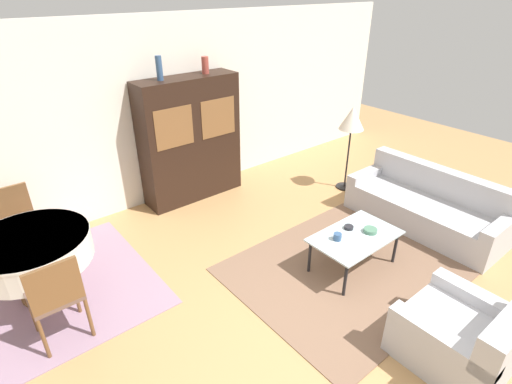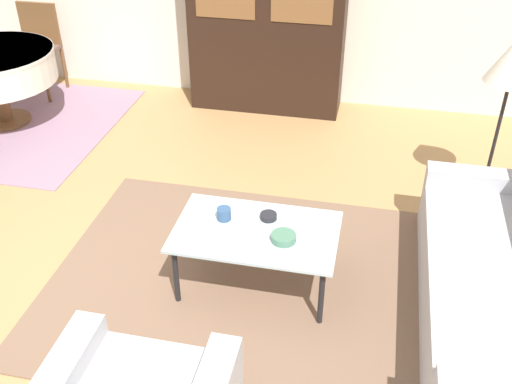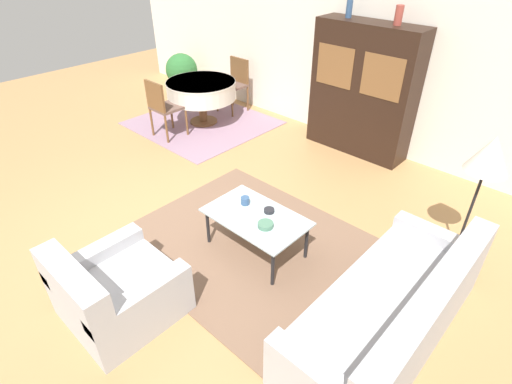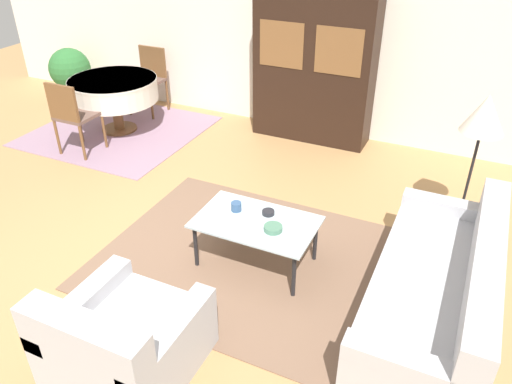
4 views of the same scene
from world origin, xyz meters
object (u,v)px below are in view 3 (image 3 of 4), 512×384
dining_chair_near (163,105)px  potted_plant (182,71)px  couch (392,313)px  dining_chair_far (235,81)px  cup (245,201)px  coffee_table (256,219)px  vase_tall (350,5)px  armchair (115,292)px  vase_short (399,15)px  display_cabinet (363,91)px  bowl (266,225)px  bowl_small (269,210)px  floor_lamp (489,158)px  dining_table (201,90)px

dining_chair_near → potted_plant: dining_chair_near is taller
couch → dining_chair_far: (-4.54, 2.67, 0.28)m
dining_chair_near → potted_plant: size_ratio=1.16×
dining_chair_far → cup: bearing=137.1°
coffee_table → cup: cup is taller
dining_chair_near → vase_tall: 3.13m
armchair → vase_tall: (-0.56, 4.25, 1.76)m
vase_short → potted_plant: 4.56m
armchair → potted_plant: (-4.13, 3.99, 0.20)m
display_cabinet → bowl: size_ratio=11.94×
dining_chair_far → bowl: 4.17m
armchair → vase_short: vase_short is taller
cup → bowl_small: bearing=12.9°
cup → floor_lamp: bearing=36.5°
vase_tall → dining_chair_far: bearing=-175.9°
couch → cup: size_ratio=22.38×
coffee_table → display_cabinet: bearing=99.9°
couch → dining_chair_far: size_ratio=2.21×
coffee_table → vase_short: (-0.15, 2.79, 1.58)m
dining_chair_far → vase_tall: (2.12, 0.15, 1.48)m
display_cabinet → bowl: display_cabinet is taller
bowl_small → vase_short: 3.06m
couch → potted_plant: bearing=66.8°
coffee_table → dining_table: dining_table is taller
floor_lamp → bowl_small: floor_lamp is taller
display_cabinet → vase_short: size_ratio=7.91×
coffee_table → dining_chair_near: dining_chair_near is taller
couch → armchair: size_ratio=2.30×
display_cabinet → bowl_small: size_ratio=17.05×
floor_lamp → vase_short: bearing=141.9°
dining_table → dining_chair_near: (-0.00, -0.81, -0.04)m
armchair → coffee_table: armchair is taller
display_cabinet → vase_short: 1.11m
vase_short → potted_plant: (-4.29, -0.26, -1.52)m
armchair → couch: bearing=37.5°
bowl_small → potted_plant: bearing=152.0°
display_cabinet → bowl_small: display_cabinet is taller
vase_tall → dining_table: bearing=-155.7°
cup → potted_plant: 4.87m
floor_lamp → vase_short: vase_short is taller
bowl → bowl_small: 0.25m
coffee_table → dining_chair_far: dining_chair_far is taller
floor_lamp → bowl_small: bearing=-140.2°
coffee_table → bowl_small: size_ratio=9.52×
armchair → cup: 1.56m
armchair → bowl_small: (0.36, 1.60, 0.20)m
dining_chair_near → vase_tall: (2.12, 1.76, 1.48)m
floor_lamp → vase_tall: 2.95m
armchair → potted_plant: 5.75m
bowl_small → dining_table: bearing=150.9°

